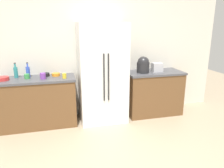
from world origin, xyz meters
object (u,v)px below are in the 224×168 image
object	(u,v)px
refrigerator	(102,73)
cup_b	(43,76)
bowl_a	(56,74)
bowl_c	(3,79)
bottle_b	(16,72)
cup_c	(64,76)
cup_a	(27,76)
bowl_b	(45,75)
rice_cooker	(143,65)
bottle_a	(28,72)
toaster	(157,67)

from	to	relation	value
refrigerator	cup_b	distance (m)	1.06
bowl_a	bowl_c	xyz separation A→B (m)	(-0.87, -0.12, 0.01)
refrigerator	bowl_c	bearing A→B (deg)	179.28
bottle_b	cup_b	world-z (taller)	bottle_b
bottle_b	bowl_c	xyz separation A→B (m)	(-0.19, -0.16, -0.07)
cup_b	bowl_a	size ratio (longest dim) A/B	0.71
refrigerator	cup_c	world-z (taller)	refrigerator
bowl_c	bottle_b	bearing A→B (deg)	39.81
cup_a	bowl_b	xyz separation A→B (m)	(0.29, 0.12, -0.01)
bowl_a	rice_cooker	bearing A→B (deg)	-4.68
bowl_a	bowl_b	xyz separation A→B (m)	(-0.20, 0.02, 0.00)
bottle_a	cup_a	size ratio (longest dim) A/B	3.02
rice_cooker	bottle_a	world-z (taller)	rice_cooker
bottle_a	bowl_a	xyz separation A→B (m)	(0.48, -0.02, -0.08)
refrigerator	rice_cooker	distance (m)	0.83
cup_a	bowl_b	bearing A→B (deg)	22.10
rice_cooker	bowl_b	size ratio (longest dim) A/B	1.93
refrigerator	bowl_b	world-z (taller)	refrigerator
cup_b	rice_cooker	bearing A→B (deg)	1.61
refrigerator	bottle_b	bearing A→B (deg)	173.41
cup_a	bottle_b	bearing A→B (deg)	147.01
toaster	rice_cooker	bearing A→B (deg)	-178.15
cup_a	bottle_a	bearing A→B (deg)	85.36
toaster	cup_c	world-z (taller)	toaster
cup_a	bowl_a	xyz separation A→B (m)	(0.49, 0.10, -0.02)
refrigerator	bottle_b	xyz separation A→B (m)	(-1.53, 0.18, 0.08)
bottle_b	cup_b	bearing A→B (deg)	-25.11
bottle_a	bowl_c	bearing A→B (deg)	-160.23
bottle_a	bowl_c	size ratio (longest dim) A/B	1.37
bottle_a	rice_cooker	bearing A→B (deg)	-4.07
cup_a	cup_c	world-z (taller)	cup_c
bottle_b	bowl_b	bearing A→B (deg)	-1.02
refrigerator	bowl_c	xyz separation A→B (m)	(-1.72, 0.02, 0.00)
toaster	bowl_a	xyz separation A→B (m)	(-1.97, 0.13, -0.06)
cup_b	bowl_a	bearing A→B (deg)	41.16
cup_c	bowl_c	world-z (taller)	cup_c
refrigerator	bowl_a	bearing A→B (deg)	170.19
bowl_a	bowl_b	distance (m)	0.20
refrigerator	toaster	bearing A→B (deg)	1.01
toaster	cup_c	distance (m)	1.83
toaster	bowl_b	world-z (taller)	toaster
bottle_b	bowl_b	world-z (taller)	bottle_b
bottle_a	cup_a	xyz separation A→B (m)	(-0.01, -0.11, -0.06)
cup_a	cup_c	size ratio (longest dim) A/B	1.03
cup_b	cup_c	xyz separation A→B (m)	(0.36, -0.04, -0.01)
rice_cooker	bowl_c	world-z (taller)	rice_cooker
bottle_b	cup_b	distance (m)	0.52
rice_cooker	cup_c	size ratio (longest dim) A/B	3.68
cup_c	toaster	bearing A→B (deg)	3.17
bottle_b	cup_a	size ratio (longest dim) A/B	3.00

